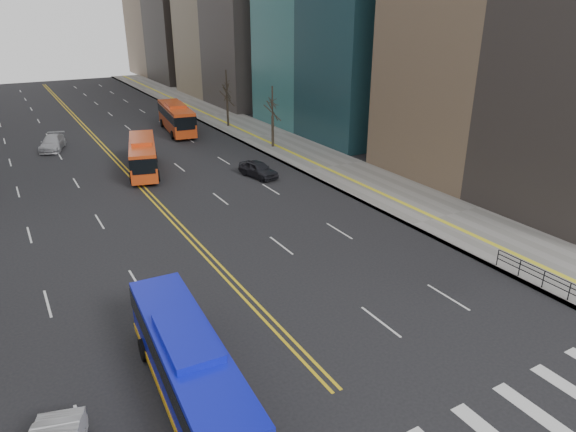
{
  "coord_description": "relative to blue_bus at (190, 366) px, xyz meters",
  "views": [
    {
      "loc": [
        -9.92,
        -8.21,
        14.42
      ],
      "look_at": [
        2.82,
        13.86,
        3.93
      ],
      "focal_mm": 32.0,
      "sensor_mm": 36.0,
      "label": 1
    }
  ],
  "objects": [
    {
      "name": "street_trees",
      "position": [
        -1.95,
        27.1,
        3.22
      ],
      "size": [
        35.2,
        47.2,
        7.6
      ],
      "color": "#2F251D",
      "rests_on": "ground"
    },
    {
      "name": "car_silver",
      "position": [
        0.33,
        43.61,
        -0.9
      ],
      "size": [
        3.59,
        5.59,
        1.51
      ],
      "primitive_type": "imported",
      "rotation": [
        0.0,
        0.0,
        -0.31
      ],
      "color": "#A3A3A9",
      "rests_on": "ground"
    },
    {
      "name": "car_dark_far",
      "position": [
        17.73,
        53.19,
        -0.99
      ],
      "size": [
        3.74,
        5.24,
        1.33
      ],
      "primitive_type": "imported",
      "rotation": [
        0.0,
        0.0,
        0.36
      ],
      "color": "black",
      "rests_on": "ground"
    },
    {
      "name": "centerline",
      "position": [
        5.23,
        47.55,
        -1.65
      ],
      "size": [
        0.55,
        100.0,
        0.01
      ],
      "color": "gold",
      "rests_on": "ground"
    },
    {
      "name": "pedestrian_railing",
      "position": [
        19.53,
        -1.45,
        -0.83
      ],
      "size": [
        0.06,
        6.06,
        1.02
      ],
      "color": "black",
      "rests_on": "sidewalk_right"
    },
    {
      "name": "car_dark_mid",
      "position": [
        15.17,
        24.12,
        -0.93
      ],
      "size": [
        2.55,
        4.52,
        1.45
      ],
      "primitive_type": "imported",
      "rotation": [
        0.0,
        0.0,
        0.21
      ],
      "color": "black",
      "rests_on": "ground"
    },
    {
      "name": "red_bus_near",
      "position": [
        6.65,
        30.77,
        0.12
      ],
      "size": [
        4.71,
        10.14,
        3.17
      ],
      "color": "#D24316",
      "rests_on": "ground"
    },
    {
      "name": "blue_bus",
      "position": [
        0.0,
        0.0,
        0.0
      ],
      "size": [
        2.97,
        10.83,
        3.15
      ],
      "color": "#0B13B3",
      "rests_on": "ground"
    },
    {
      "name": "red_bus_far",
      "position": [
        14.63,
        45.01,
        0.29
      ],
      "size": [
        3.95,
        11.21,
        3.49
      ],
      "color": "#D24316",
      "rests_on": "ground"
    },
    {
      "name": "sidewalk_right",
      "position": [
        22.73,
        37.55,
        -1.58
      ],
      "size": [
        7.0,
        130.0,
        0.15
      ],
      "primitive_type": "cube",
      "color": "slate",
      "rests_on": "ground"
    }
  ]
}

